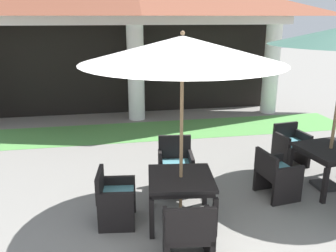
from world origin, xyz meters
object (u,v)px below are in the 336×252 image
(patio_table_mid_left, at_px, (330,153))
(patio_chair_mid_left_north, at_px, (290,146))
(patio_umbrella_near_foreground, at_px, (182,51))
(patio_chair_near_foreground_south, at_px, (188,234))
(patio_chair_near_foreground_west, at_px, (115,198))
(patio_table_near_foreground, at_px, (181,183))
(patio_chair_mid_left_west, at_px, (276,174))
(patio_chair_near_foreground_north, at_px, (175,167))

(patio_table_mid_left, xyz_separation_m, patio_chair_mid_left_north, (-0.14, 1.06, -0.24))
(patio_chair_mid_left_north, bearing_deg, patio_umbrella_near_foreground, 23.93)
(patio_chair_near_foreground_south, relative_size, patio_chair_near_foreground_west, 1.08)
(patio_table_near_foreground, bearing_deg, patio_umbrella_near_foreground, 82.87)
(patio_umbrella_near_foreground, height_order, patio_chair_near_foreground_west, patio_umbrella_near_foreground)
(patio_table_near_foreground, distance_m, patio_chair_mid_left_west, 1.81)
(patio_chair_near_foreground_south, distance_m, patio_chair_mid_left_north, 3.81)
(patio_table_near_foreground, height_order, patio_chair_mid_left_west, patio_chair_mid_left_west)
(patio_chair_mid_left_north, xyz_separation_m, patio_chair_mid_left_west, (-0.92, -1.21, -0.01))
(patio_table_mid_left, relative_size, patio_chair_mid_left_west, 1.34)
(patio_table_mid_left, bearing_deg, patio_chair_near_foreground_north, 171.51)
(patio_table_near_foreground, distance_m, patio_umbrella_near_foreground, 1.90)
(patio_chair_near_foreground_west, distance_m, patio_table_mid_left, 3.81)
(patio_table_near_foreground, distance_m, patio_chair_near_foreground_south, 1.00)
(patio_table_near_foreground, bearing_deg, patio_table_mid_left, 11.51)
(patio_chair_near_foreground_north, bearing_deg, patio_table_mid_left, 178.56)
(patio_table_mid_left, bearing_deg, patio_chair_near_foreground_south, -152.22)
(patio_table_mid_left, relative_size, patio_chair_mid_left_north, 1.30)
(patio_table_mid_left, xyz_separation_m, patio_chair_mid_left_west, (-1.07, -0.14, -0.25))
(patio_table_near_foreground, bearing_deg, patio_chair_mid_left_west, 13.85)
(patio_umbrella_near_foreground, relative_size, patio_table_mid_left, 2.52)
(patio_umbrella_near_foreground, bearing_deg, patio_chair_near_foreground_south, -97.04)
(patio_table_near_foreground, xyz_separation_m, patio_table_mid_left, (2.81, 0.57, 0.03))
(patio_chair_near_foreground_south, xyz_separation_m, patio_chair_near_foreground_west, (-0.85, 1.09, -0.02))
(patio_chair_mid_left_north, height_order, patio_chair_mid_left_west, patio_chair_mid_left_north)
(patio_table_near_foreground, bearing_deg, patio_chair_mid_left_north, 31.52)
(patio_table_near_foreground, height_order, patio_umbrella_near_foreground, patio_umbrella_near_foreground)
(patio_table_near_foreground, height_order, patio_chair_near_foreground_north, patio_chair_near_foreground_north)
(patio_table_near_foreground, xyz_separation_m, patio_chair_near_foreground_north, (0.12, 0.97, -0.19))
(patio_umbrella_near_foreground, bearing_deg, patio_chair_near_foreground_north, 82.96)
(patio_chair_near_foreground_west, bearing_deg, patio_chair_mid_left_north, 119.68)
(patio_table_near_foreground, bearing_deg, patio_chair_near_foreground_north, 82.96)
(patio_umbrella_near_foreground, height_order, patio_chair_near_foreground_north, patio_umbrella_near_foreground)
(patio_chair_near_foreground_west, bearing_deg, patio_chair_mid_left_west, 103.58)
(patio_chair_near_foreground_north, relative_size, patio_chair_near_foreground_west, 1.14)
(patio_umbrella_near_foreground, xyz_separation_m, patio_chair_mid_left_north, (2.67, 1.63, -2.10))
(patio_umbrella_near_foreground, bearing_deg, patio_table_near_foreground, -97.13)
(patio_chair_near_foreground_west, height_order, patio_chair_mid_left_west, patio_chair_near_foreground_west)
(patio_table_near_foreground, distance_m, patio_chair_mid_left_north, 3.13)
(patio_chair_near_foreground_south, xyz_separation_m, patio_chair_mid_left_north, (2.79, 2.61, 0.00))
(patio_table_mid_left, bearing_deg, patio_chair_mid_left_west, -172.42)
(patio_table_near_foreground, relative_size, patio_chair_mid_left_north, 1.25)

